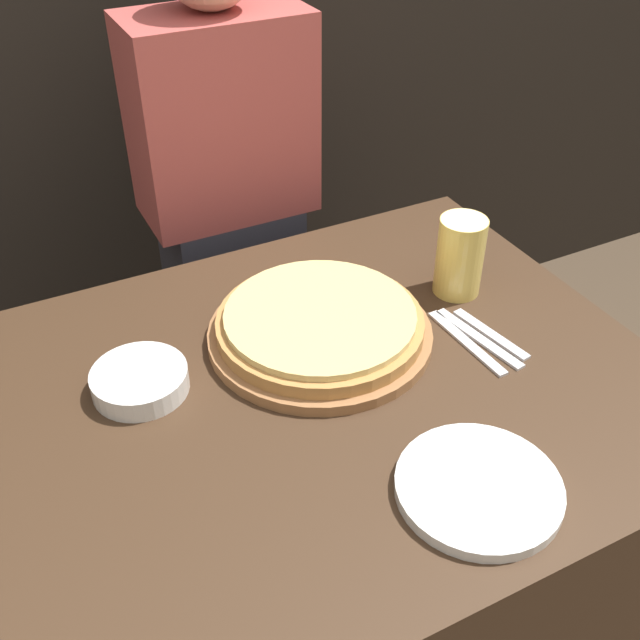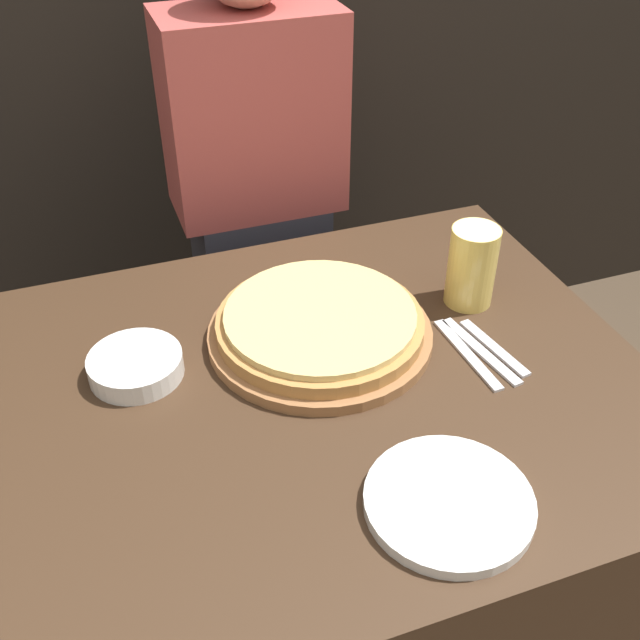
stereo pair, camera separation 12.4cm
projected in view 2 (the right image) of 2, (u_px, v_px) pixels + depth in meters
name	position (u px, v px, depth m)	size (l,w,h in m)	color
dining_table	(301.00, 538.00, 1.39)	(1.12, 0.86, 0.76)	#3D2819
pizza_on_board	(320.00, 327.00, 1.25)	(0.38, 0.38, 0.06)	#99663D
beer_glass	(472.00, 263.00, 1.30)	(0.09, 0.09, 0.15)	#E5C65B
dinner_plate	(449.00, 502.00, 0.97)	(0.22, 0.22, 0.02)	silver
side_bowl	(136.00, 365.00, 1.18)	(0.15, 0.15, 0.04)	silver
fork	(467.00, 354.00, 1.23)	(0.03, 0.19, 0.00)	silver
dinner_knife	(481.00, 351.00, 1.23)	(0.05, 0.19, 0.00)	silver
spoon	(494.00, 347.00, 1.24)	(0.04, 0.16, 0.00)	silver
diner_person	(259.00, 233.00, 1.73)	(0.36, 0.20, 1.34)	#33333D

